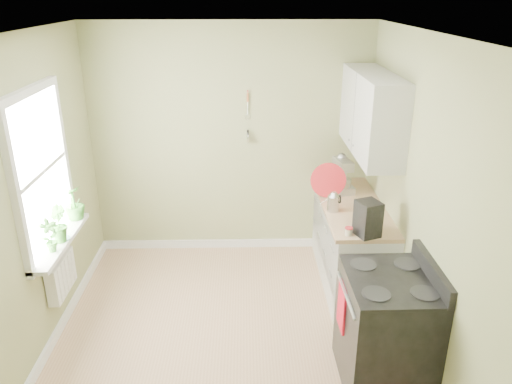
{
  "coord_description": "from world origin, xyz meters",
  "views": [
    {
      "loc": [
        0.17,
        -3.75,
        2.99
      ],
      "look_at": [
        0.26,
        0.55,
        1.24
      ],
      "focal_mm": 35.0,
      "sensor_mm": 36.0,
      "label": 1
    }
  ],
  "objects_px": {
    "stand_mixer": "(342,176)",
    "kettle": "(333,202)",
    "stove": "(387,330)",
    "coffee_maker": "(367,219)"
  },
  "relations": [
    {
      "from": "stand_mixer",
      "to": "kettle",
      "type": "height_order",
      "value": "stand_mixer"
    },
    {
      "from": "kettle",
      "to": "stove",
      "type": "bearing_deg",
      "value": -80.51
    },
    {
      "from": "stove",
      "to": "coffee_maker",
      "type": "height_order",
      "value": "coffee_maker"
    },
    {
      "from": "coffee_maker",
      "to": "kettle",
      "type": "bearing_deg",
      "value": 112.03
    },
    {
      "from": "stove",
      "to": "kettle",
      "type": "height_order",
      "value": "kettle"
    },
    {
      "from": "stove",
      "to": "stand_mixer",
      "type": "distance_m",
      "value": 2.0
    },
    {
      "from": "stand_mixer",
      "to": "coffee_maker",
      "type": "bearing_deg",
      "value": -88.46
    },
    {
      "from": "stove",
      "to": "kettle",
      "type": "xyz_separation_m",
      "value": [
        -0.23,
        1.36,
        0.52
      ]
    },
    {
      "from": "coffee_maker",
      "to": "stand_mixer",
      "type": "bearing_deg",
      "value": 91.54
    },
    {
      "from": "stand_mixer",
      "to": "coffee_maker",
      "type": "relative_size",
      "value": 1.22
    }
  ]
}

